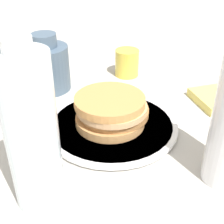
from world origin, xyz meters
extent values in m
plane|color=#BCB7AD|center=(0.00, 0.00, 0.00)|extent=(4.00, 4.00, 0.00)
cylinder|color=white|center=(-0.03, 0.00, 0.01)|extent=(0.25, 0.25, 0.01)
cylinder|color=white|center=(-0.03, 0.00, 0.01)|extent=(0.27, 0.27, 0.01)
cylinder|color=tan|center=(-0.03, 0.00, 0.02)|extent=(0.14, 0.14, 0.02)
cylinder|color=#AE7641|center=(-0.03, 0.01, 0.04)|extent=(0.14, 0.14, 0.01)
cylinder|color=#E2A972|center=(-0.03, 0.00, 0.05)|extent=(0.14, 0.14, 0.01)
cylinder|color=#CD8C4C|center=(-0.03, 0.00, 0.06)|extent=(0.14, 0.14, 0.02)
cylinder|color=yellow|center=(0.01, 0.26, 0.04)|extent=(0.06, 0.06, 0.07)
cylinder|color=#4C6075|center=(-0.20, 0.18, 0.06)|extent=(0.11, 0.11, 0.11)
cylinder|color=#4C6075|center=(-0.20, 0.18, 0.13)|extent=(0.06, 0.06, 0.03)
cylinder|color=silver|center=(-0.14, -0.19, 0.12)|extent=(0.07, 0.07, 0.24)
cylinder|color=white|center=(-0.14, -0.19, 0.25)|extent=(0.04, 0.04, 0.02)
camera|label=1|loc=(-0.02, -0.54, 0.37)|focal=50.00mm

